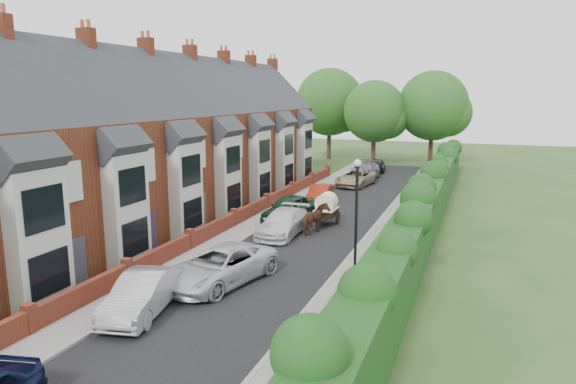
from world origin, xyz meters
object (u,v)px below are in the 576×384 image
car_beige (356,178)px  horse (316,219)px  car_white (283,223)px  car_grey (364,171)px  car_red (320,194)px  horse_cart (326,207)px  car_green (289,208)px  car_black (377,165)px  car_silver_a (143,294)px  lamppost (357,203)px  car_silver_b (220,266)px

car_beige → horse: (1.36, -15.85, 0.14)m
horse → car_beige: bearing=-73.5°
car_white → horse: (1.65, 0.87, 0.14)m
car_grey → horse: (1.37, -19.22, 0.04)m
car_red → car_grey: car_grey is taller
car_beige → car_red: bearing=-88.3°
horse_cart → car_white: bearing=-118.6°
car_green → car_black: bearing=95.6°
car_silver_a → car_black: car_silver_a is taller
car_grey → horse: bearing=-85.0°
car_green → car_grey: car_grey is taller
car_silver_a → car_beige: (1.25, 28.26, -0.03)m
car_green → car_black: size_ratio=1.16×
car_white → car_red: 8.90m
car_green → car_beige: 13.48m
car_silver_a → car_white: 11.58m
car_green → car_white: bearing=-66.3°
car_black → car_grey: bearing=-99.6°
car_beige → car_grey: car_grey is taller
lamppost → horse: 7.62m
car_black → horse: 24.85m
car_silver_a → horse: size_ratio=2.23×
horse_cart → horse: bearing=-90.0°
lamppost → car_beige: 22.76m
car_white → car_red: (-0.55, 8.89, -0.04)m
car_silver_a → horse_cart: (2.62, 14.57, 0.39)m
car_green → horse: horse is taller
car_beige → car_black: car_beige is taller
car_red → car_black: (0.93, 16.80, 0.01)m
car_white → horse_cart: bearing=60.4°
car_silver_a → car_silver_b: car_silver_b is taller
car_silver_a → car_white: (0.97, 11.54, -0.03)m
car_silver_a → horse: horse is taller
car_green → car_beige: (1.16, 13.43, -0.07)m
car_silver_b → horse: (1.40, 8.78, 0.08)m
car_silver_a → car_black: 37.25m
car_black → car_silver_b: bearing=-98.8°
car_silver_a → car_grey: bearing=76.0°
car_red → car_silver_b: bearing=-93.9°
car_grey → horse_cart: horse_cart is taller
car_silver_a → horse_cart: bearing=68.0°
car_silver_b → horse_cart: horse_cart is taller
lamppost → car_beige: bearing=103.0°
car_silver_b → car_green: bearing=109.0°
car_green → car_red: 5.61m
car_silver_a → car_grey: car_grey is taller
horse → car_silver_b: bearing=92.5°
car_silver_b → car_red: 16.82m
car_red → horse: size_ratio=2.02×
car_silver_a → car_grey: 31.65m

